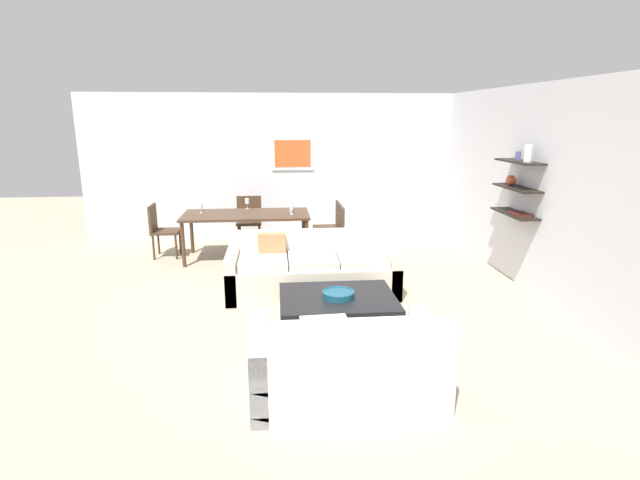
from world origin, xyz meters
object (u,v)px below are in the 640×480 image
(decorative_bowl, at_px, (338,294))
(wine_glass_head, at_px, (247,201))
(dining_table, at_px, (246,217))
(wine_glass_right_far, at_px, (291,205))
(dining_chair_head, at_px, (249,218))
(sofa_beige, at_px, (312,271))
(dining_chair_left_far, at_px, (160,227))
(wine_glass_left_far, at_px, (201,206))
(coffee_table, at_px, (337,312))
(dining_chair_right_near, at_px, (335,229))
(dining_chair_right_far, at_px, (332,224))
(wine_glass_right_near, at_px, (292,208))
(loveseat_white, at_px, (346,364))

(decorative_bowl, relative_size, wine_glass_head, 1.94)
(dining_table, xyz_separation_m, wine_glass_head, (0.00, 0.41, 0.19))
(wine_glass_right_far, bearing_deg, dining_chair_head, 133.93)
(dining_chair_head, bearing_deg, dining_table, -90.00)
(sofa_beige, xyz_separation_m, dining_table, (-0.93, 1.73, 0.39))
(dining_table, xyz_separation_m, wine_glass_right_far, (0.74, 0.12, 0.17))
(dining_table, relative_size, dining_chair_left_far, 2.31)
(sofa_beige, height_order, wine_glass_left_far, wine_glass_left_far)
(decorative_bowl, xyz_separation_m, dining_chair_head, (-1.13, 3.84, 0.08))
(wine_glass_right_far, bearing_deg, sofa_beige, -83.84)
(sofa_beige, bearing_deg, dining_chair_left_far, 140.53)
(coffee_table, relative_size, dining_chair_head, 1.42)
(wine_glass_right_far, height_order, wine_glass_left_far, same)
(wine_glass_right_far, height_order, wine_glass_head, wine_glass_head)
(dining_chair_left_far, bearing_deg, dining_chair_right_near, -8.51)
(dining_chair_left_far, relative_size, dining_chair_right_near, 1.00)
(dining_chair_right_far, height_order, wine_glass_right_near, wine_glass_right_near)
(sofa_beige, distance_m, wine_glass_left_far, 2.55)
(coffee_table, distance_m, dining_chair_head, 3.97)
(dining_chair_head, distance_m, wine_glass_head, 0.60)
(dining_table, xyz_separation_m, wine_glass_left_far, (-0.74, 0.12, 0.17))
(decorative_bowl, distance_m, dining_chair_head, 4.00)
(sofa_beige, height_order, wine_glass_right_far, wine_glass_right_far)
(sofa_beige, distance_m, coffee_table, 1.20)
(dining_chair_right_near, relative_size, wine_glass_right_far, 5.67)
(dining_chair_right_far, distance_m, wine_glass_head, 1.49)
(dining_table, height_order, wine_glass_left_far, wine_glass_left_far)
(wine_glass_left_far, bearing_deg, decorative_bowl, -58.75)
(loveseat_white, relative_size, dining_table, 0.77)
(dining_table, xyz_separation_m, dining_chair_head, (0.00, 0.88, -0.18))
(loveseat_white, relative_size, decorative_bowl, 4.46)
(dining_table, relative_size, wine_glass_right_far, 13.11)
(dining_chair_head, distance_m, wine_glass_right_near, 1.29)
(dining_chair_right_near, bearing_deg, dining_chair_head, 142.47)
(sofa_beige, bearing_deg, coffee_table, -80.60)
(decorative_bowl, relative_size, wine_glass_left_far, 2.26)
(dining_chair_head, distance_m, dining_chair_right_far, 1.57)
(loveseat_white, height_order, dining_chair_right_far, dining_chair_right_far)
(decorative_bowl, height_order, dining_chair_right_far, dining_chair_right_far)
(loveseat_white, distance_m, dining_chair_head, 5.24)
(loveseat_white, xyz_separation_m, dining_chair_right_far, (0.40, 4.47, 0.21))
(dining_chair_head, bearing_deg, wine_glass_left_far, -133.93)
(sofa_beige, bearing_deg, dining_chair_head, 109.70)
(dining_chair_left_far, relative_size, wine_glass_right_near, 5.69)
(dining_chair_right_far, bearing_deg, dining_chair_right_near, -90.00)
(sofa_beige, distance_m, dining_chair_head, 2.78)
(dining_chair_head, bearing_deg, wine_glass_right_far, -46.07)
(dining_chair_head, distance_m, wine_glass_left_far, 1.12)
(dining_chair_left_far, bearing_deg, wine_glass_left_far, -7.93)
(dining_chair_head, relative_size, dining_chair_right_far, 1.00)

